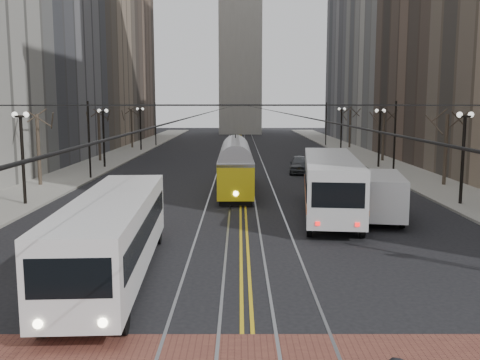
{
  "coord_description": "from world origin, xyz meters",
  "views": [
    {
      "loc": [
        -0.22,
        -15.07,
        6.34
      ],
      "look_at": [
        -0.19,
        8.41,
        3.0
      ],
      "focal_mm": 40.0,
      "sensor_mm": 36.0,
      "label": 1
    }
  ],
  "objects_px": {
    "transit_bus": "(113,238)",
    "streetcar": "(236,171)",
    "cargo_van": "(381,198)",
    "sedan_grey": "(300,164)",
    "sedan_silver": "(320,166)",
    "rear_bus": "(330,186)"
  },
  "relations": [
    {
      "from": "transit_bus",
      "to": "streetcar",
      "type": "xyz_separation_m",
      "value": [
        4.3,
        19.73,
        -0.04
      ]
    },
    {
      "from": "streetcar",
      "to": "cargo_van",
      "type": "distance_m",
      "value": 12.74
    },
    {
      "from": "transit_bus",
      "to": "sedan_grey",
      "type": "distance_m",
      "value": 32.07
    },
    {
      "from": "sedan_silver",
      "to": "transit_bus",
      "type": "bearing_deg",
      "value": -116.98
    },
    {
      "from": "transit_bus",
      "to": "sedan_silver",
      "type": "relative_size",
      "value": 2.78
    },
    {
      "from": "rear_bus",
      "to": "sedan_grey",
      "type": "xyz_separation_m",
      "value": [
        0.44,
        19.01,
        -0.86
      ]
    },
    {
      "from": "streetcar",
      "to": "cargo_van",
      "type": "height_order",
      "value": "streetcar"
    },
    {
      "from": "rear_bus",
      "to": "sedan_silver",
      "type": "distance_m",
      "value": 18.94
    },
    {
      "from": "streetcar",
      "to": "sedan_grey",
      "type": "height_order",
      "value": "streetcar"
    },
    {
      "from": "rear_bus",
      "to": "cargo_van",
      "type": "distance_m",
      "value": 2.98
    },
    {
      "from": "transit_bus",
      "to": "cargo_van",
      "type": "xyz_separation_m",
      "value": [
        12.33,
        9.83,
        -0.25
      ]
    },
    {
      "from": "cargo_van",
      "to": "sedan_grey",
      "type": "height_order",
      "value": "cargo_van"
    },
    {
      "from": "rear_bus",
      "to": "sedan_grey",
      "type": "height_order",
      "value": "rear_bus"
    },
    {
      "from": "cargo_van",
      "to": "sedan_silver",
      "type": "xyz_separation_m",
      "value": [
        -0.27,
        20.31,
        -0.55
      ]
    },
    {
      "from": "transit_bus",
      "to": "cargo_van",
      "type": "relative_size",
      "value": 2.11
    },
    {
      "from": "cargo_van",
      "to": "sedan_silver",
      "type": "relative_size",
      "value": 1.32
    },
    {
      "from": "cargo_van",
      "to": "sedan_grey",
      "type": "bearing_deg",
      "value": 105.5
    },
    {
      "from": "transit_bus",
      "to": "sedan_silver",
      "type": "distance_m",
      "value": 32.48
    },
    {
      "from": "streetcar",
      "to": "sedan_grey",
      "type": "relative_size",
      "value": 2.6
    },
    {
      "from": "transit_bus",
      "to": "cargo_van",
      "type": "distance_m",
      "value": 15.77
    },
    {
      "from": "transit_bus",
      "to": "sedan_silver",
      "type": "height_order",
      "value": "transit_bus"
    },
    {
      "from": "cargo_van",
      "to": "sedan_grey",
      "type": "distance_m",
      "value": 20.66
    }
  ]
}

